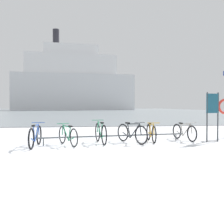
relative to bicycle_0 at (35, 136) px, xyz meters
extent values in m
cube|color=white|center=(1.93, -2.70, -0.40)|extent=(80.00, 22.00, 0.08)
cube|color=gray|center=(1.93, 63.30, -0.40)|extent=(80.00, 110.00, 0.08)
cube|color=#47474C|center=(1.93, 8.30, -0.38)|extent=(80.00, 0.50, 0.05)
cylinder|color=#4C5156|center=(2.76, 0.51, -0.08)|extent=(5.59, 0.87, 0.05)
cylinder|color=#4C5156|center=(0.24, 0.14, -0.22)|extent=(0.04, 0.04, 0.28)
cylinder|color=#4C5156|center=(5.27, 0.88, -0.22)|extent=(0.04, 0.04, 0.28)
torus|color=black|center=(0.03, 0.54, -0.02)|extent=(0.10, 0.70, 0.69)
torus|color=black|center=(-0.03, -0.54, -0.02)|extent=(0.10, 0.70, 0.69)
cylinder|color=#3359B2|center=(0.01, 0.19, 0.10)|extent=(0.07, 0.57, 0.58)
cylinder|color=#3359B2|center=(-0.01, -0.17, 0.08)|extent=(0.05, 0.20, 0.52)
cylinder|color=#3359B2|center=(0.01, 0.11, 0.36)|extent=(0.08, 0.71, 0.08)
cylinder|color=#3359B2|center=(-0.02, -0.31, -0.10)|extent=(0.06, 0.47, 0.19)
cylinder|color=#3359B2|center=(0.03, 0.50, 0.18)|extent=(0.04, 0.12, 0.41)
cube|color=black|center=(-0.02, -0.25, 0.37)|extent=(0.09, 0.20, 0.05)
cylinder|color=#3359B2|center=(0.03, 0.46, 0.43)|extent=(0.46, 0.05, 0.02)
torus|color=black|center=(0.84, 0.73, -0.05)|extent=(0.31, 0.59, 0.64)
torus|color=black|center=(1.29, -0.22, -0.05)|extent=(0.31, 0.59, 0.64)
cylinder|color=#2D8C60|center=(0.99, 0.42, 0.07)|extent=(0.27, 0.51, 0.54)
cylinder|color=#2D8C60|center=(1.14, 0.11, 0.05)|extent=(0.11, 0.19, 0.48)
cylinder|color=#2D8C60|center=(1.02, 0.35, 0.30)|extent=(0.33, 0.63, 0.08)
cylinder|color=#2D8C60|center=(1.20, -0.01, -0.12)|extent=(0.23, 0.43, 0.18)
cylinder|color=#2D8C60|center=(0.86, 0.69, 0.14)|extent=(0.08, 0.12, 0.38)
cube|color=black|center=(1.17, 0.04, 0.32)|extent=(0.16, 0.21, 0.05)
cylinder|color=#2D8C60|center=(0.88, 0.66, 0.38)|extent=(0.43, 0.22, 0.02)
torus|color=black|center=(2.17, 1.10, 0.00)|extent=(0.16, 0.72, 0.72)
torus|color=black|center=(2.34, 0.08, 0.00)|extent=(0.16, 0.72, 0.72)
cylinder|color=#2D8C60|center=(2.23, 0.77, 0.13)|extent=(0.12, 0.54, 0.61)
cylinder|color=#2D8C60|center=(2.28, 0.44, 0.10)|extent=(0.07, 0.19, 0.55)
cylinder|color=#2D8C60|center=(2.24, 0.69, 0.40)|extent=(0.14, 0.67, 0.09)
cylinder|color=#2D8C60|center=(2.30, 0.30, -0.08)|extent=(0.11, 0.45, 0.20)
cylinder|color=#2D8C60|center=(2.18, 1.06, 0.21)|extent=(0.05, 0.12, 0.43)
cube|color=black|center=(2.29, 0.36, 0.41)|extent=(0.11, 0.21, 0.05)
cylinder|color=#2D8C60|center=(2.19, 1.02, 0.47)|extent=(0.46, 0.10, 0.02)
torus|color=black|center=(3.67, 0.07, -0.02)|extent=(0.36, 0.63, 0.69)
torus|color=black|center=(3.16, 1.03, -0.02)|extent=(0.36, 0.63, 0.69)
cylinder|color=#1E2328|center=(3.51, 0.38, 0.10)|extent=(0.30, 0.52, 0.58)
cylinder|color=#1E2328|center=(3.34, 0.69, 0.08)|extent=(0.12, 0.19, 0.52)
cylinder|color=#1E2328|center=(3.47, 0.45, 0.35)|extent=(0.36, 0.64, 0.08)
cylinder|color=#1E2328|center=(3.27, 0.83, -0.10)|extent=(0.25, 0.44, 0.19)
cylinder|color=#1E2328|center=(3.65, 0.11, 0.18)|extent=(0.09, 0.12, 0.41)
cube|color=black|center=(3.30, 0.77, 0.37)|extent=(0.16, 0.21, 0.05)
cylinder|color=#1E2328|center=(3.63, 0.14, 0.43)|extent=(0.42, 0.24, 0.02)
torus|color=black|center=(4.21, 0.30, -0.04)|extent=(0.08, 0.65, 0.65)
torus|color=black|center=(4.26, 1.29, -0.04)|extent=(0.08, 0.65, 0.65)
cylinder|color=gold|center=(4.22, 0.62, 0.08)|extent=(0.06, 0.52, 0.55)
cylinder|color=gold|center=(4.24, 0.94, 0.05)|extent=(0.04, 0.18, 0.49)
cylinder|color=gold|center=(4.23, 0.70, 0.32)|extent=(0.07, 0.64, 0.08)
cylinder|color=gold|center=(4.25, 1.08, -0.11)|extent=(0.06, 0.43, 0.18)
cylinder|color=gold|center=(4.21, 0.34, 0.15)|extent=(0.04, 0.11, 0.39)
cube|color=black|center=(4.24, 1.02, 0.33)|extent=(0.09, 0.20, 0.05)
cylinder|color=gold|center=(4.21, 0.38, 0.39)|extent=(0.46, 0.05, 0.02)
torus|color=black|center=(5.77, 0.53, -0.05)|extent=(0.17, 0.63, 0.63)
torus|color=black|center=(5.56, 1.56, -0.05)|extent=(0.17, 0.63, 0.63)
cylinder|color=gray|center=(5.70, 0.86, 0.06)|extent=(0.14, 0.55, 0.53)
cylinder|color=gray|center=(5.64, 1.20, 0.04)|extent=(0.07, 0.20, 0.47)
cylinder|color=gray|center=(5.69, 0.94, 0.29)|extent=(0.17, 0.68, 0.08)
cylinder|color=gray|center=(5.61, 1.34, -0.12)|extent=(0.13, 0.46, 0.18)
cylinder|color=gray|center=(5.76, 0.56, 0.13)|extent=(0.06, 0.12, 0.37)
cube|color=black|center=(5.62, 1.28, 0.31)|extent=(0.12, 0.21, 0.05)
cylinder|color=gray|center=(5.76, 0.60, 0.36)|extent=(0.46, 0.11, 0.02)
cylinder|color=#33383D|center=(6.33, 0.44, 0.59)|extent=(0.05, 0.05, 1.91)
cylinder|color=#33383D|center=(6.82, 0.53, 0.59)|extent=(0.05, 0.05, 1.91)
cube|color=navy|center=(6.58, 0.48, 1.12)|extent=(0.55, 0.14, 0.75)
cube|color=silver|center=(-0.95, 79.81, 5.51)|extent=(40.25, 15.27, 11.76)
cube|color=white|center=(-1.93, 79.72, 14.63)|extent=(30.29, 12.62, 6.47)
cube|color=white|center=(-1.93, 79.72, 19.51)|extent=(18.38, 9.79, 3.29)
cylinder|color=#26262D|center=(-6.83, 79.27, 23.80)|extent=(2.11, 2.11, 5.29)
camera|label=1|loc=(1.55, -8.97, 1.03)|focal=41.53mm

